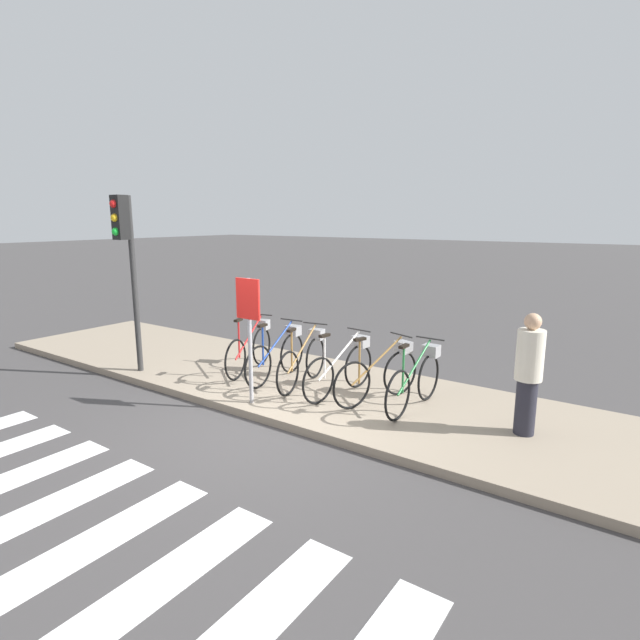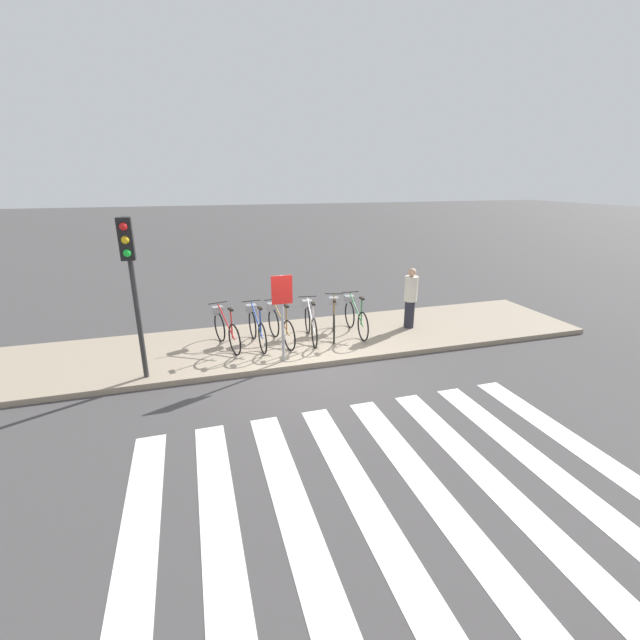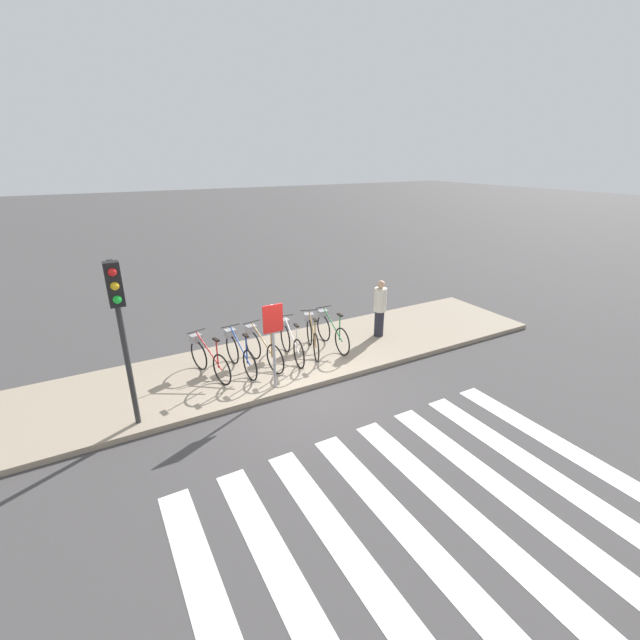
{
  "view_description": "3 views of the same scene",
  "coord_description": "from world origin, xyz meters",
  "px_view_note": "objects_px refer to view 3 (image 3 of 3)",
  "views": [
    {
      "loc": [
        4.42,
        -5.0,
        2.88
      ],
      "look_at": [
        -0.02,
        1.36,
        1.29
      ],
      "focal_mm": 28.0,
      "sensor_mm": 36.0,
      "label": 1
    },
    {
      "loc": [
        -2.29,
        -8.12,
        3.91
      ],
      "look_at": [
        0.3,
        0.37,
        0.96
      ],
      "focal_mm": 24.0,
      "sensor_mm": 36.0,
      "label": 2
    },
    {
      "loc": [
        -3.69,
        -7.32,
        4.86
      ],
      "look_at": [
        0.79,
        0.69,
        1.3
      ],
      "focal_mm": 24.0,
      "sensor_mm": 36.0,
      "label": 3
    }
  ],
  "objects_px": {
    "traffic_light": "(119,312)",
    "pedestrian": "(380,307)",
    "parked_bicycle_1": "(239,352)",
    "parked_bicycle_5": "(331,330)",
    "parked_bicycle_3": "(291,341)",
    "parked_bicycle_4": "(312,335)",
    "sign_post": "(273,332)",
    "parked_bicycle_2": "(262,347)",
    "parked_bicycle_0": "(208,357)"
  },
  "relations": [
    {
      "from": "traffic_light",
      "to": "pedestrian",
      "type": "bearing_deg",
      "value": 11.1
    },
    {
      "from": "parked_bicycle_1",
      "to": "parked_bicycle_5",
      "type": "relative_size",
      "value": 1.0
    },
    {
      "from": "parked_bicycle_3",
      "to": "parked_bicycle_4",
      "type": "xyz_separation_m",
      "value": [
        0.64,
        0.08,
        0.0
      ]
    },
    {
      "from": "parked_bicycle_3",
      "to": "sign_post",
      "type": "height_order",
      "value": "sign_post"
    },
    {
      "from": "parked_bicycle_3",
      "to": "traffic_light",
      "type": "xyz_separation_m",
      "value": [
        -3.72,
        -1.2,
        1.81
      ]
    },
    {
      "from": "parked_bicycle_2",
      "to": "sign_post",
      "type": "bearing_deg",
      "value": -97.87
    },
    {
      "from": "parked_bicycle_3",
      "to": "parked_bicycle_2",
      "type": "bearing_deg",
      "value": 179.48
    },
    {
      "from": "parked_bicycle_2",
      "to": "parked_bicycle_4",
      "type": "bearing_deg",
      "value": 2.99
    },
    {
      "from": "parked_bicycle_5",
      "to": "sign_post",
      "type": "bearing_deg",
      "value": -149.66
    },
    {
      "from": "parked_bicycle_5",
      "to": "sign_post",
      "type": "relative_size",
      "value": 0.9
    },
    {
      "from": "parked_bicycle_3",
      "to": "pedestrian",
      "type": "relative_size",
      "value": 1.07
    },
    {
      "from": "traffic_light",
      "to": "parked_bicycle_3",
      "type": "bearing_deg",
      "value": 17.92
    },
    {
      "from": "pedestrian",
      "to": "sign_post",
      "type": "xyz_separation_m",
      "value": [
        -3.67,
        -1.21,
        0.47
      ]
    },
    {
      "from": "sign_post",
      "to": "pedestrian",
      "type": "bearing_deg",
      "value": 18.32
    },
    {
      "from": "parked_bicycle_2",
      "to": "parked_bicycle_4",
      "type": "xyz_separation_m",
      "value": [
        1.4,
        0.07,
        0.0
      ]
    },
    {
      "from": "traffic_light",
      "to": "sign_post",
      "type": "xyz_separation_m",
      "value": [
        2.8,
        0.06,
        -0.97
      ]
    },
    {
      "from": "parked_bicycle_1",
      "to": "parked_bicycle_5",
      "type": "xyz_separation_m",
      "value": [
        2.54,
        0.09,
        0.0
      ]
    },
    {
      "from": "parked_bicycle_0",
      "to": "parked_bicycle_1",
      "type": "bearing_deg",
      "value": -6.53
    },
    {
      "from": "parked_bicycle_0",
      "to": "parked_bicycle_5",
      "type": "bearing_deg",
      "value": 0.22
    },
    {
      "from": "parked_bicycle_2",
      "to": "parked_bicycle_4",
      "type": "height_order",
      "value": "same"
    },
    {
      "from": "parked_bicycle_1",
      "to": "parked_bicycle_3",
      "type": "height_order",
      "value": "same"
    },
    {
      "from": "parked_bicycle_5",
      "to": "sign_post",
      "type": "xyz_separation_m",
      "value": [
        -2.14,
        -1.25,
        0.84
      ]
    },
    {
      "from": "parked_bicycle_0",
      "to": "sign_post",
      "type": "relative_size",
      "value": 0.88
    },
    {
      "from": "parked_bicycle_0",
      "to": "parked_bicycle_3",
      "type": "bearing_deg",
      "value": -2.52
    },
    {
      "from": "parked_bicycle_2",
      "to": "parked_bicycle_3",
      "type": "height_order",
      "value": "same"
    },
    {
      "from": "parked_bicycle_0",
      "to": "pedestrian",
      "type": "distance_m",
      "value": 4.8
    },
    {
      "from": "parked_bicycle_0",
      "to": "parked_bicycle_5",
      "type": "relative_size",
      "value": 0.97
    },
    {
      "from": "pedestrian",
      "to": "traffic_light",
      "type": "bearing_deg",
      "value": -168.9
    },
    {
      "from": "parked_bicycle_4",
      "to": "pedestrian",
      "type": "distance_m",
      "value": 2.14
    },
    {
      "from": "parked_bicycle_1",
      "to": "traffic_light",
      "type": "xyz_separation_m",
      "value": [
        -2.4,
        -1.21,
        1.81
      ]
    },
    {
      "from": "pedestrian",
      "to": "parked_bicycle_4",
      "type": "bearing_deg",
      "value": 179.6
    },
    {
      "from": "parked_bicycle_3",
      "to": "parked_bicycle_5",
      "type": "bearing_deg",
      "value": 4.79
    },
    {
      "from": "parked_bicycle_1",
      "to": "parked_bicycle_2",
      "type": "xyz_separation_m",
      "value": [
        0.56,
        -0.0,
        0.0
      ]
    },
    {
      "from": "parked_bicycle_0",
      "to": "sign_post",
      "type": "distance_m",
      "value": 1.87
    },
    {
      "from": "parked_bicycle_3",
      "to": "sign_post",
      "type": "bearing_deg",
      "value": -128.71
    },
    {
      "from": "parked_bicycle_2",
      "to": "pedestrian",
      "type": "relative_size",
      "value": 1.06
    },
    {
      "from": "parked_bicycle_0",
      "to": "traffic_light",
      "type": "bearing_deg",
      "value": -142.51
    },
    {
      "from": "parked_bicycle_5",
      "to": "traffic_light",
      "type": "distance_m",
      "value": 5.42
    },
    {
      "from": "pedestrian",
      "to": "traffic_light",
      "type": "height_order",
      "value": "traffic_light"
    },
    {
      "from": "parked_bicycle_3",
      "to": "traffic_light",
      "type": "height_order",
      "value": "traffic_light"
    },
    {
      "from": "parked_bicycle_5",
      "to": "traffic_light",
      "type": "xyz_separation_m",
      "value": [
        -4.94,
        -1.31,
        1.81
      ]
    },
    {
      "from": "parked_bicycle_0",
      "to": "parked_bicycle_3",
      "type": "xyz_separation_m",
      "value": [
        2.04,
        -0.09,
        0.0
      ]
    },
    {
      "from": "parked_bicycle_3",
      "to": "pedestrian",
      "type": "height_order",
      "value": "pedestrian"
    },
    {
      "from": "parked_bicycle_3",
      "to": "traffic_light",
      "type": "relative_size",
      "value": 0.55
    },
    {
      "from": "parked_bicycle_4",
      "to": "sign_post",
      "type": "relative_size",
      "value": 0.86
    },
    {
      "from": "parked_bicycle_4",
      "to": "traffic_light",
      "type": "xyz_separation_m",
      "value": [
        -4.37,
        -1.28,
        1.81
      ]
    },
    {
      "from": "parked_bicycle_5",
      "to": "pedestrian",
      "type": "height_order",
      "value": "pedestrian"
    },
    {
      "from": "parked_bicycle_1",
      "to": "parked_bicycle_0",
      "type": "bearing_deg",
      "value": 173.47
    },
    {
      "from": "parked_bicycle_5",
      "to": "parked_bicycle_0",
      "type": "bearing_deg",
      "value": -179.78
    },
    {
      "from": "parked_bicycle_1",
      "to": "traffic_light",
      "type": "height_order",
      "value": "traffic_light"
    }
  ]
}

